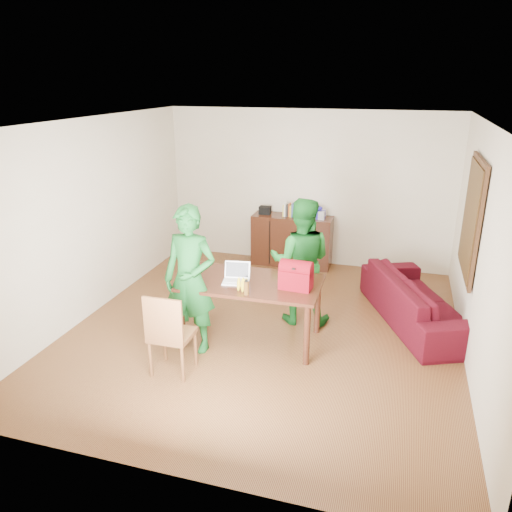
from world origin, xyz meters
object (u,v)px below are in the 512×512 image
(bottle, at_px, (246,287))
(red_bag, at_px, (296,278))
(chair, at_px, (172,349))
(person_near, at_px, (190,280))
(laptop, at_px, (236,279))
(table, at_px, (251,289))
(person_far, at_px, (301,261))
(sofa, at_px, (418,300))

(bottle, height_order, red_bag, red_bag)
(chair, relative_size, bottle, 5.47)
(bottle, distance_m, red_bag, 0.61)
(person_near, distance_m, laptop, 0.57)
(bottle, bearing_deg, table, 98.49)
(person_far, bearing_deg, red_bag, 90.74)
(red_bag, bearing_deg, laptop, -172.87)
(bottle, bearing_deg, red_bag, 32.86)
(sofa, bearing_deg, table, 94.78)
(chair, bearing_deg, person_near, 89.38)
(chair, height_order, red_bag, red_bag)
(red_bag, bearing_deg, person_far, 101.97)
(table, bearing_deg, person_near, -149.08)
(person_near, relative_size, bottle, 10.01)
(table, distance_m, sofa, 2.36)
(laptop, distance_m, red_bag, 0.75)
(chair, bearing_deg, sofa, 37.35)
(table, relative_size, sofa, 0.78)
(person_far, height_order, red_bag, person_far)
(person_near, xyz_separation_m, sofa, (2.68, 1.53, -0.59))
(person_far, height_order, sofa, person_far)
(person_near, height_order, person_far, person_near)
(person_far, xyz_separation_m, bottle, (-0.42, -1.10, 0.03))
(person_far, relative_size, sofa, 0.78)
(table, height_order, laptop, laptop)
(bottle, bearing_deg, laptop, 127.76)
(laptop, relative_size, sofa, 0.16)
(person_near, bearing_deg, bottle, 3.86)
(chair, height_order, person_near, person_near)
(person_near, bearing_deg, sofa, 32.63)
(person_far, xyz_separation_m, red_bag, (0.10, -0.77, 0.08))
(person_near, height_order, sofa, person_near)
(person_far, distance_m, sofa, 1.71)
(red_bag, bearing_deg, table, 178.75)
(bottle, relative_size, sofa, 0.08)
(red_bag, distance_m, sofa, 1.98)
(table, distance_m, person_far, 0.87)
(person_far, bearing_deg, laptop, 44.43)
(laptop, bearing_deg, person_far, 41.30)
(table, xyz_separation_m, chair, (-0.64, -0.97, -0.41))
(person_far, distance_m, laptop, 1.03)
(person_far, distance_m, red_bag, 0.78)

